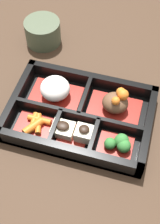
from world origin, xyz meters
TOP-DOWN VIEW (x-y plane):
  - ground_plane at (0.00, 0.00)m, footprint 3.00×3.00m
  - bento_base at (0.00, 0.00)m, footprint 0.29×0.20m
  - bento_rim at (0.00, -0.00)m, footprint 0.29×0.20m
  - bowl_rice at (-0.06, 0.03)m, footprint 0.11×0.07m
  - bowl_stew at (0.07, 0.04)m, footprint 0.11×0.07m
  - bowl_carrots at (-0.08, -0.05)m, footprint 0.07×0.06m
  - bowl_tofu at (0.00, -0.05)m, footprint 0.08×0.05m
  - bowl_greens at (0.09, -0.05)m, footprint 0.07×0.05m
  - tea_cup at (-0.15, 0.20)m, footprint 0.09×0.09m

SIDE VIEW (x-z plane):
  - ground_plane at x=0.00m, z-range 0.00..0.00m
  - bento_base at x=0.00m, z-range 0.00..0.01m
  - bowl_carrots at x=-0.08m, z-range 0.01..0.03m
  - bento_rim at x=0.00m, z-range 0.00..0.04m
  - bowl_tofu at x=0.00m, z-range 0.01..0.04m
  - bowl_greens at x=0.09m, z-range 0.01..0.04m
  - tea_cup at x=-0.15m, z-range 0.00..0.06m
  - bowl_stew at x=0.07m, z-range 0.00..0.06m
  - bowl_rice at x=-0.06m, z-range 0.01..0.06m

